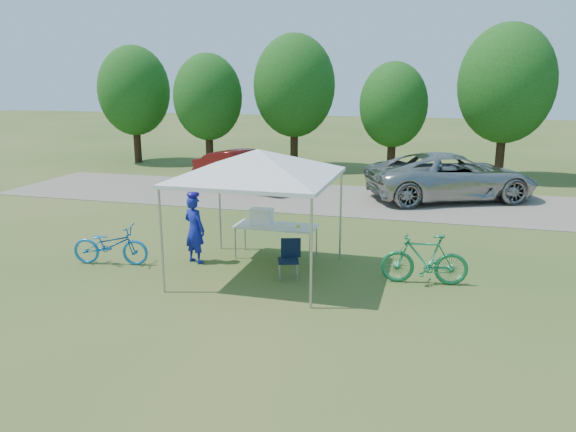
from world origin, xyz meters
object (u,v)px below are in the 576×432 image
(folding_table, at_px, (276,227))
(folding_chair, at_px, (289,255))
(cooler, at_px, (262,216))
(bike_blue, at_px, (110,245))
(bike_green, at_px, (425,259))
(cyclist, at_px, (195,230))
(minivan, at_px, (451,176))
(sedan, at_px, (245,170))

(folding_table, distance_m, folding_chair, 1.42)
(cooler, distance_m, bike_blue, 3.51)
(bike_green, bearing_deg, cyclist, -96.35)
(cyclist, bearing_deg, bike_blue, 40.48)
(folding_table, height_order, bike_green, bike_green)
(cyclist, distance_m, bike_blue, 1.94)
(minivan, bearing_deg, bike_green, 151.79)
(cooler, xyz_separation_m, minivan, (4.37, 7.76, -0.15))
(folding_table, xyz_separation_m, bike_green, (3.45, -0.87, -0.21))
(bike_green, xyz_separation_m, sedan, (-6.99, 8.58, 0.20))
(folding_table, relative_size, folding_chair, 2.29)
(cyclist, bearing_deg, bike_green, -158.97)
(folding_table, bearing_deg, minivan, 62.64)
(bike_blue, relative_size, minivan, 0.30)
(cooler, distance_m, bike_green, 3.92)
(bike_blue, bearing_deg, bike_green, -94.95)
(bike_green, bearing_deg, minivan, 170.02)
(folding_table, distance_m, bike_green, 3.56)
(folding_chair, distance_m, sedan, 9.88)
(bike_blue, distance_m, bike_green, 6.97)
(folding_chair, xyz_separation_m, cyclist, (-2.35, 0.38, 0.29))
(cyclist, bearing_deg, folding_table, -132.02)
(folding_table, height_order, cooler, cooler)
(cooler, height_order, cyclist, cyclist)
(minivan, bearing_deg, folding_chair, 135.10)
(bike_green, distance_m, minivan, 8.65)
(bike_blue, bearing_deg, folding_chair, -96.53)
(cyclist, relative_size, bike_green, 0.89)
(cooler, distance_m, sedan, 8.35)
(folding_chair, xyz_separation_m, sedan, (-4.20, 8.94, 0.24))
(minivan, bearing_deg, sedan, 65.91)
(cyclist, relative_size, bike_blue, 0.90)
(folding_chair, distance_m, cooler, 1.67)
(folding_table, height_order, bike_blue, bike_blue)
(bike_green, bearing_deg, folding_table, -110.33)
(sedan, bearing_deg, folding_table, -132.57)
(cyclist, xyz_separation_m, bike_green, (5.14, -0.01, -0.26))
(cyclist, height_order, bike_green, cyclist)
(cyclist, relative_size, minivan, 0.27)
(folding_chair, xyz_separation_m, minivan, (3.35, 8.99, 0.33))
(cyclist, bearing_deg, cooler, -126.25)
(cooler, bearing_deg, minivan, 60.62)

